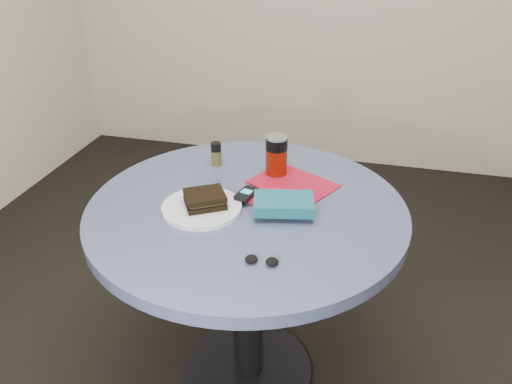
% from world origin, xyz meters
% --- Properties ---
extents(ground, '(4.00, 4.00, 0.00)m').
position_xyz_m(ground, '(0.00, 0.00, 0.00)').
color(ground, black).
rests_on(ground, ground).
extents(table, '(1.00, 1.00, 0.75)m').
position_xyz_m(table, '(0.00, 0.00, 0.59)').
color(table, black).
rests_on(table, ground).
extents(plate, '(0.29, 0.29, 0.02)m').
position_xyz_m(plate, '(-0.13, -0.06, 0.76)').
color(plate, white).
rests_on(plate, table).
extents(sandwich, '(0.15, 0.15, 0.04)m').
position_xyz_m(sandwich, '(-0.12, -0.06, 0.79)').
color(sandwich, black).
rests_on(sandwich, plate).
extents(soda_can, '(0.08, 0.08, 0.14)m').
position_xyz_m(soda_can, '(0.04, 0.23, 0.82)').
color(soda_can, '#701705').
rests_on(soda_can, table).
extents(pepper_grinder, '(0.04, 0.04, 0.09)m').
position_xyz_m(pepper_grinder, '(-0.18, 0.25, 0.79)').
color(pepper_grinder, '#4D4421').
rests_on(pepper_grinder, table).
extents(magazine, '(0.32, 0.29, 0.00)m').
position_xyz_m(magazine, '(0.12, 0.17, 0.75)').
color(magazine, maroon).
rests_on(magazine, table).
extents(red_book, '(0.16, 0.11, 0.01)m').
position_xyz_m(red_book, '(0.09, 0.05, 0.76)').
color(red_book, '#B20E2F').
rests_on(red_book, magazine).
extents(novel, '(0.20, 0.15, 0.03)m').
position_xyz_m(novel, '(0.12, -0.02, 0.79)').
color(novel, '#155265').
rests_on(novel, red_book).
extents(mp3_player, '(0.07, 0.09, 0.02)m').
position_xyz_m(mp3_player, '(-0.01, 0.03, 0.77)').
color(mp3_player, black).
rests_on(mp3_player, red_book).
extents(headphones, '(0.09, 0.04, 0.02)m').
position_xyz_m(headphones, '(0.12, -0.28, 0.76)').
color(headphones, black).
rests_on(headphones, table).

